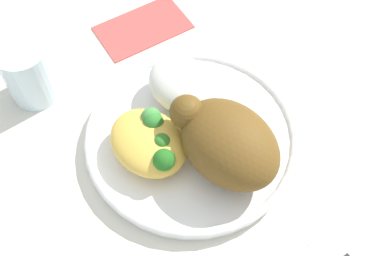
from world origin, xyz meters
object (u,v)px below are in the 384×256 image
(mac_cheese_with_broccoli, at_px, (150,141))
(water_glass, at_px, (29,73))
(roasted_chicken, at_px, (227,142))
(plate, at_px, (192,137))
(napkin, at_px, (143,27))
(rice_pile, at_px, (183,85))

(mac_cheese_with_broccoli, distance_m, water_glass, 0.18)
(roasted_chicken, xyz_separation_m, water_glass, (0.24, 0.10, -0.02))
(plate, bearing_deg, water_glass, 28.25)
(plate, height_order, roasted_chicken, roasted_chicken)
(water_glass, relative_size, napkin, 0.63)
(plate, height_order, water_glass, water_glass)
(plate, distance_m, water_glass, 0.21)
(mac_cheese_with_broccoli, bearing_deg, roasted_chicken, -139.15)
(roasted_chicken, relative_size, napkin, 1.04)
(rice_pile, xyz_separation_m, napkin, (0.14, -0.04, -0.04))
(roasted_chicken, relative_size, mac_cheese_with_broccoli, 1.35)
(plate, xyz_separation_m, mac_cheese_with_broccoli, (0.01, 0.05, 0.03))
(mac_cheese_with_broccoli, relative_size, napkin, 0.77)
(water_glass, bearing_deg, mac_cheese_with_broccoli, -163.79)
(roasted_chicken, bearing_deg, mac_cheese_with_broccoli, 40.85)
(roasted_chicken, xyz_separation_m, napkin, (0.23, -0.07, -0.06))
(plate, xyz_separation_m, roasted_chicken, (-0.05, -0.01, 0.05))
(mac_cheese_with_broccoli, bearing_deg, napkin, -35.27)
(roasted_chicken, height_order, napkin, roasted_chicken)
(napkin, bearing_deg, water_glass, 89.80)
(roasted_chicken, height_order, rice_pile, roasted_chicken)
(roasted_chicken, relative_size, water_glass, 1.64)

